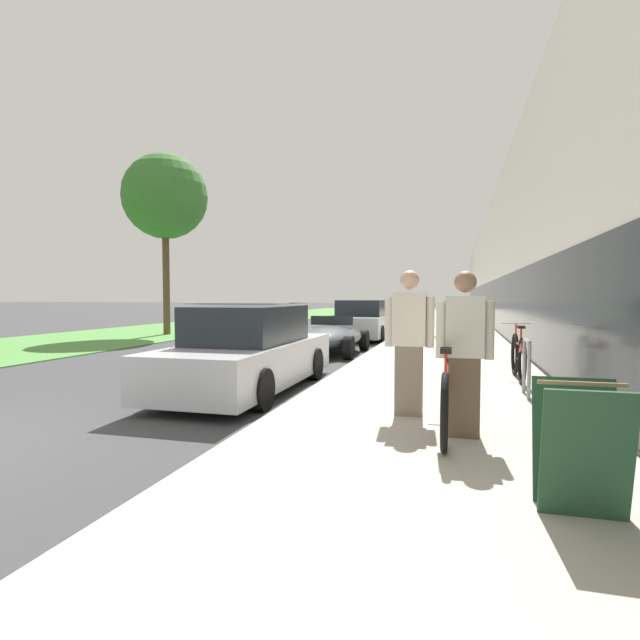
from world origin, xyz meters
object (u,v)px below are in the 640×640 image
tandem_bicycle (446,391)px  vintage_roadster_curbside (328,338)px  sandwich_board_sign (580,446)px  bike_rack_hoop (527,362)px  street_tree_far (165,197)px  person_bystander (409,343)px  cruiser_bike_nearest (518,356)px  person_rider (464,354)px  parked_sedan_curbside (249,352)px  parked_sedan_far (362,321)px

tandem_bicycle → vintage_roadster_curbside: bearing=113.8°
sandwich_board_sign → bike_rack_hoop: bearing=87.5°
street_tree_far → bike_rack_hoop: bearing=-39.5°
tandem_bicycle → person_bystander: bearing=134.9°
bike_rack_hoop → cruiser_bike_nearest: 1.55m
person_bystander → sandwich_board_sign: size_ratio=1.99×
street_tree_far → tandem_bicycle: bearing=-47.3°
person_rider → person_bystander: 1.04m
person_rider → bike_rack_hoop: person_rider is taller
cruiser_bike_nearest → parked_sedan_curbside: 4.73m
tandem_bicycle → person_rider: size_ratio=1.56×
person_bystander → sandwich_board_sign: person_bystander is taller
person_bystander → vintage_roadster_curbside: size_ratio=0.47×
bike_rack_hoop → cruiser_bike_nearest: cruiser_bike_nearest is taller
tandem_bicycle → person_rider: person_rider is taller
cruiser_bike_nearest → bike_rack_hoop: bearing=-92.2°
bike_rack_hoop → person_rider: bearing=-110.9°
cruiser_bike_nearest → person_bystander: bearing=-117.3°
person_rider → person_bystander: person_bystander is taller
cruiser_bike_nearest → tandem_bicycle: bearing=-107.8°
parked_sedan_curbside → vintage_roadster_curbside: size_ratio=1.18×
tandem_bicycle → vintage_roadster_curbside: size_ratio=0.71×
sandwich_board_sign → parked_sedan_curbside: 5.87m
vintage_roadster_curbside → street_tree_far: bearing=149.3°
parked_sedan_curbside → parked_sedan_far: parked_sedan_curbside is taller
bike_rack_hoop → street_tree_far: street_tree_far is taller
bike_rack_hoop → parked_sedan_curbside: 4.40m
parked_sedan_curbside → street_tree_far: (-8.16, 10.38, 4.99)m
bike_rack_hoop → sandwich_board_sign: size_ratio=0.94×
parked_sedan_curbside → cruiser_bike_nearest: bearing=19.6°
person_rider → cruiser_bike_nearest: size_ratio=0.95×
person_rider → vintage_roadster_curbside: person_rider is taller
person_rider → street_tree_far: bearing=132.4°
person_bystander → parked_sedan_far: bearing=103.2°
person_bystander → street_tree_far: (-10.99, 11.95, 4.62)m
parked_sedan_curbside → parked_sedan_far: (0.01, 10.50, 0.01)m
person_rider → cruiser_bike_nearest: person_rider is taller
tandem_bicycle → parked_sedan_far: size_ratio=0.65×
parked_sedan_curbside → vintage_roadster_curbside: bearing=90.5°
vintage_roadster_curbside → street_tree_far: 10.77m
tandem_bicycle → person_rider: (0.18, -0.34, 0.47)m
person_bystander → parked_sedan_far: (-2.82, 12.07, -0.37)m
person_rider → person_bystander: size_ratio=0.97×
tandem_bicycle → vintage_roadster_curbside: (-3.34, 7.59, -0.08)m
person_rider → cruiser_bike_nearest: 4.11m
tandem_bicycle → person_bystander: 0.82m
parked_sedan_curbside → street_tree_far: size_ratio=0.61×
person_rider → vintage_roadster_curbside: size_ratio=0.46×
vintage_roadster_curbside → street_tree_far: size_ratio=0.52×
parked_sedan_far → person_bystander: bearing=-76.8°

